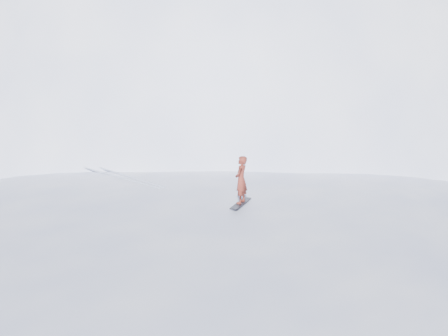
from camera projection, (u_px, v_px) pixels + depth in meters
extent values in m
plane|color=white|center=(205.00, 271.00, 14.14)|extent=(400.00, 400.00, 0.00)
ellipsoid|color=white|center=(186.00, 239.00, 17.08)|extent=(36.00, 28.00, 4.80)
ellipsoid|color=white|center=(238.00, 139.00, 47.36)|extent=(60.00, 56.00, 56.00)
ellipsoid|color=white|center=(174.00, 157.00, 35.69)|extent=(28.00, 24.00, 18.00)
ellipsoid|color=white|center=(363.00, 264.00, 14.67)|extent=(5.00, 4.50, 0.70)
ellipsoid|color=white|center=(93.00, 233.00, 17.71)|extent=(7.00, 6.30, 1.00)
ellipsoid|color=white|center=(273.00, 207.00, 21.34)|extent=(4.00, 3.60, 0.60)
cube|color=black|center=(241.00, 203.00, 13.99)|extent=(1.41, 1.00, 0.02)
imported|color=maroon|center=(241.00, 180.00, 13.81)|extent=(0.72, 0.65, 1.66)
cube|color=silver|center=(118.00, 176.00, 17.94)|extent=(1.26, 5.89, 0.04)
cube|color=silver|center=(126.00, 175.00, 18.16)|extent=(0.97, 5.94, 0.04)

